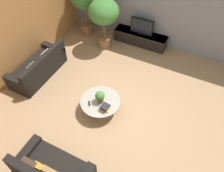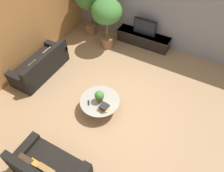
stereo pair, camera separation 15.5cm
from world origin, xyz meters
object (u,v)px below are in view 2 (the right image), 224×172
(couch_by_wall, at_px, (41,66))
(couch_near_entry, at_px, (49,170))
(television, at_px, (145,27))
(media_console, at_px, (143,39))
(potted_palm_corner, at_px, (107,15))
(potted_plant_tabletop, at_px, (99,96))
(coffee_table, at_px, (100,103))

(couch_by_wall, distance_m, couch_near_entry, 3.41)
(television, relative_size, couch_near_entry, 0.50)
(media_console, relative_size, potted_palm_corner, 1.09)
(couch_by_wall, distance_m, potted_palm_corner, 2.69)
(media_console, relative_size, couch_near_entry, 1.19)
(couch_near_entry, bearing_deg, potted_plant_tabletop, -90.55)
(television, distance_m, coffee_table, 3.34)
(television, distance_m, couch_by_wall, 3.73)
(potted_palm_corner, relative_size, potted_plant_tabletop, 5.10)
(media_console, xyz_separation_m, couch_by_wall, (-2.25, -2.95, 0.05))
(media_console, relative_size, coffee_table, 1.80)
(couch_by_wall, height_order, couch_near_entry, same)
(coffee_table, bearing_deg, television, 92.54)
(television, bearing_deg, coffee_table, -87.46)
(coffee_table, height_order, potted_plant_tabletop, potted_plant_tabletop)
(coffee_table, relative_size, couch_by_wall, 0.56)
(media_console, distance_m, television, 0.49)
(television, height_order, couch_near_entry, television)
(couch_by_wall, height_order, potted_palm_corner, potted_palm_corner)
(television, xyz_separation_m, potted_palm_corner, (-1.11, -0.72, 0.53))
(television, bearing_deg, couch_by_wall, -127.32)
(potted_plant_tabletop, bearing_deg, television, 92.56)
(television, xyz_separation_m, couch_near_entry, (0.13, -5.39, -0.43))
(couch_by_wall, relative_size, potted_plant_tabletop, 5.49)
(media_console, bearing_deg, coffee_table, -87.46)
(media_console, relative_size, television, 2.39)
(potted_palm_corner, xyz_separation_m, potted_plant_tabletop, (1.26, -2.60, -0.68))
(television, height_order, coffee_table, television)
(media_console, distance_m, potted_palm_corner, 1.67)
(coffee_table, relative_size, potted_plant_tabletop, 3.09)
(media_console, xyz_separation_m, couch_near_entry, (0.13, -5.39, 0.06))
(coffee_table, distance_m, potted_palm_corner, 3.04)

